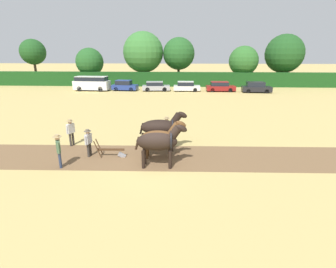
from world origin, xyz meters
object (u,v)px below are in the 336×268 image
at_px(parked_car_center_left, 156,86).
at_px(parked_car_center_right, 220,87).
at_px(farmer_at_plow, 88,141).
at_px(draft_horse_trail_left, 161,127).
at_px(tree_center_right, 244,61).
at_px(parked_car_right, 256,87).
at_px(draft_horse_lead_right, 160,137).
at_px(draft_horse_lead_left, 159,142).
at_px(farmer_onlooker_right, 71,130).
at_px(tree_left, 90,62).
at_px(plow, 113,151).
at_px(parked_car_center, 186,87).
at_px(tree_right, 284,54).
at_px(parked_car_left, 125,86).
at_px(tree_center, 179,54).
at_px(farmer_beside_team, 167,127).
at_px(farmer_onlooker_left, 59,148).
at_px(tree_center_left, 143,52).
at_px(tree_far_left, 33,52).
at_px(parked_van, 92,83).

distance_m(parked_car_center_left, parked_car_center_right, 9.84).
xyz_separation_m(farmer_at_plow, parked_car_center_left, (1.36, 26.36, -0.25)).
relative_size(draft_horse_trail_left, parked_car_center_right, 0.68).
xyz_separation_m(tree_center_right, parked_car_right, (0.32, -8.26, -3.50)).
bearing_deg(draft_horse_trail_left, draft_horse_lead_right, -89.59).
relative_size(draft_horse_lead_left, draft_horse_lead_right, 1.02).
height_order(farmer_onlooker_right, parked_car_center_right, farmer_onlooker_right).
relative_size(tree_left, farmer_at_plow, 3.97).
bearing_deg(farmer_at_plow, plow, 13.73).
xyz_separation_m(farmer_at_plow, parked_car_center, (6.07, 26.43, -0.24)).
bearing_deg(parked_car_center_right, parked_car_right, -10.10).
bearing_deg(tree_right, parked_car_left, -162.78).
relative_size(tree_center, parked_car_center_right, 1.89).
bearing_deg(farmer_onlooker_right, parked_car_center, 97.09).
xyz_separation_m(farmer_onlooker_right, parked_car_center_right, (12.94, 24.70, -0.32)).
bearing_deg(farmer_beside_team, parked_car_right, 78.34).
bearing_deg(farmer_onlooker_left, plow, 7.03).
height_order(farmer_at_plow, parked_car_right, farmer_at_plow).
bearing_deg(parked_car_right, parked_car_left, -179.49).
xyz_separation_m(tree_center_left, parked_car_center_right, (12.81, -8.39, -4.95)).
bearing_deg(draft_horse_lead_left, tree_far_left, 124.45).
bearing_deg(tree_left, tree_center_right, -0.18).
height_order(tree_center_right, farmer_at_plow, tree_center_right).
bearing_deg(parked_car_center, draft_horse_trail_left, -94.41).
bearing_deg(parked_car_left, draft_horse_lead_left, -68.55).
height_order(tree_center_right, parked_car_center, tree_center_right).
xyz_separation_m(tree_far_left, farmer_at_plow, (21.98, -34.95, -4.75)).
relative_size(tree_center, parked_car_right, 1.93).
xyz_separation_m(tree_center_left, parked_van, (-6.91, -8.59, -4.54)).
bearing_deg(farmer_onlooker_right, draft_horse_trail_left, 20.21).
xyz_separation_m(tree_center_left, plow, (3.02, -34.84, -5.34)).
relative_size(tree_center_right, draft_horse_lead_right, 2.49).
height_order(farmer_onlooker_right, parked_car_right, farmer_onlooker_right).
relative_size(draft_horse_lead_left, plow, 1.55).
relative_size(draft_horse_lead_right, farmer_onlooker_right, 1.55).
xyz_separation_m(plow, parked_car_center, (4.67, 26.45, 0.38)).
height_order(farmer_onlooker_left, parked_car_center_right, farmer_onlooker_left).
distance_m(farmer_onlooker_left, parked_car_center_right, 30.56).
xyz_separation_m(farmer_onlooker_left, parked_car_right, (17.39, 27.21, -0.33)).
relative_size(tree_right, farmer_onlooker_left, 4.86).
relative_size(tree_center_right, farmer_onlooker_right, 3.88).
bearing_deg(parked_car_center_left, tree_left, 144.34).
xyz_separation_m(tree_left, parked_car_right, (27.61, -8.35, -3.27)).
xyz_separation_m(tree_center, parked_van, (-13.28, -8.69, -4.29)).
xyz_separation_m(tree_center_left, parked_car_right, (17.98, -9.18, -4.93)).
bearing_deg(farmer_onlooker_left, tree_left, 80.40).
bearing_deg(farmer_onlooker_right, tree_center_left, 114.42).
height_order(tree_center_right, parked_car_center_left, tree_center_right).
xyz_separation_m(farmer_beside_team, parked_car_right, (12.02, 22.76, -0.27)).
height_order(tree_center_right, farmer_onlooker_right, tree_center_right).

